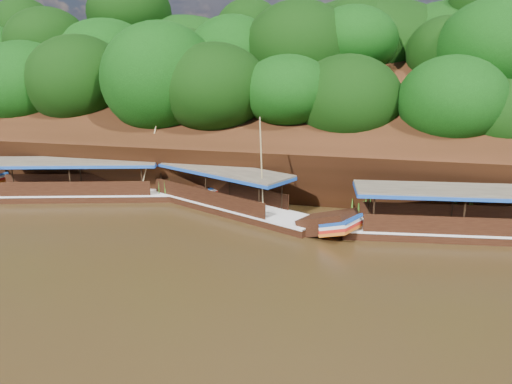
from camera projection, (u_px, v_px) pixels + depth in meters
The scene contains 6 objects.
ground at pixel (208, 259), 24.12m from camera, with size 160.00×160.00×0.00m, color black.
riverbank at pixel (290, 143), 44.89m from camera, with size 120.00×30.06×19.40m.
boat_0 at pixel (490, 227), 26.77m from camera, with size 16.76×4.37×6.85m.
boat_1 at pixel (237, 203), 31.03m from camera, with size 14.91×8.68×6.80m.
boat_2 at pixel (103, 190), 34.16m from camera, with size 17.07×6.66×6.96m.
reeds at pixel (211, 189), 33.60m from camera, with size 48.58×2.48×1.82m.
Camera 1 is at (7.56, -21.18, 9.58)m, focal length 35.00 mm.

